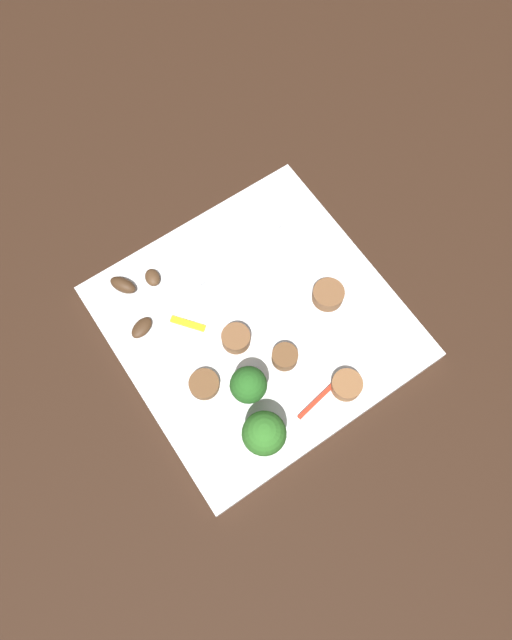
{
  "coord_description": "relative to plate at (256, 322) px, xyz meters",
  "views": [
    {
      "loc": [
        -0.12,
        -0.17,
        0.56
      ],
      "look_at": [
        0.0,
        0.0,
        0.01
      ],
      "focal_mm": 32.09,
      "sensor_mm": 36.0,
      "label": 1
    }
  ],
  "objects": [
    {
      "name": "sausage_slice_4",
      "position": [
        -0.0,
        -0.05,
        0.01
      ],
      "size": [
        0.04,
        0.04,
        0.01
      ],
      "primitive_type": "cylinder",
      "rotation": [
        0.0,
        0.0,
        0.64
      ],
      "color": "brown",
      "rests_on": "plate"
    },
    {
      "name": "broccoli_floret_0",
      "position": [
        -0.05,
        -0.06,
        0.04
      ],
      "size": [
        0.03,
        0.03,
        0.06
      ],
      "color": "#296420",
      "rests_on": "plate"
    },
    {
      "name": "mushroom_0",
      "position": [
        -0.06,
        0.1,
        0.01
      ],
      "size": [
        0.02,
        0.02,
        0.01
      ],
      "primitive_type": "ellipsoid",
      "rotation": [
        0.0,
        0.0,
        4.5
      ],
      "color": "#4C331E",
      "rests_on": "plate"
    },
    {
      "name": "plate",
      "position": [
        0.0,
        0.0,
        0.0
      ],
      "size": [
        0.28,
        0.28,
        0.01
      ],
      "primitive_type": "cube",
      "color": "white",
      "rests_on": "ground_plane"
    },
    {
      "name": "mushroom_1",
      "position": [
        -0.1,
        0.06,
        0.01
      ],
      "size": [
        0.03,
        0.02,
        0.01
      ],
      "primitive_type": "ellipsoid",
      "rotation": [
        0.0,
        0.0,
        0.34
      ],
      "color": "#422B19",
      "rests_on": "plate"
    },
    {
      "name": "sausage_slice_1",
      "position": [
        0.08,
        -0.02,
        0.01
      ],
      "size": [
        0.04,
        0.04,
        0.02
      ],
      "primitive_type": "cylinder",
      "rotation": [
        0.0,
        0.0,
        2.59
      ],
      "color": "brown",
      "rests_on": "plate"
    },
    {
      "name": "sausage_slice_3",
      "position": [
        0.03,
        -0.11,
        0.01
      ],
      "size": [
        0.03,
        0.03,
        0.01
      ],
      "primitive_type": "cylinder",
      "rotation": [
        0.0,
        0.0,
        1.55
      ],
      "color": "brown",
      "rests_on": "plate"
    },
    {
      "name": "pepper_strip_1",
      "position": [
        -0.0,
        -0.1,
        0.01
      ],
      "size": [
        0.05,
        0.01,
        0.0
      ],
      "primitive_type": "cube",
      "rotation": [
        0.0,
        0.0,
        3.3
      ],
      "color": "red",
      "rests_on": "plate"
    },
    {
      "name": "pepper_strip_0",
      "position": [
        -0.06,
        0.04,
        0.01
      ],
      "size": [
        0.03,
        0.03,
        0.0
      ],
      "primitive_type": "cube",
      "rotation": [
        0.0,
        0.0,
        5.38
      ],
      "color": "yellow",
      "rests_on": "plate"
    },
    {
      "name": "ground_plane",
      "position": [
        0.0,
        0.0,
        -0.01
      ],
      "size": [
        1.4,
        1.4,
        0.0
      ],
      "primitive_type": "plane",
      "color": "black"
    },
    {
      "name": "broccoli_floret_1",
      "position": [
        -0.06,
        -0.1,
        0.04
      ],
      "size": [
        0.04,
        0.04,
        0.05
      ],
      "color": "#347525",
      "rests_on": "plate"
    },
    {
      "name": "sausage_slice_0",
      "position": [
        -0.08,
        -0.03,
        0.01
      ],
      "size": [
        0.04,
        0.04,
        0.01
      ],
      "primitive_type": "cylinder",
      "rotation": [
        0.0,
        0.0,
        2.89
      ],
      "color": "brown",
      "rests_on": "plate"
    },
    {
      "name": "sausage_slice_2",
      "position": [
        -0.03,
        -0.01,
        0.01
      ],
      "size": [
        0.03,
        0.03,
        0.02
      ],
      "primitive_type": "cylinder",
      "rotation": [
        0.0,
        0.0,
        1.68
      ],
      "color": "brown",
      "rests_on": "plate"
    },
    {
      "name": "mushroom_2",
      "position": [
        -0.09,
        0.11,
        0.01
      ],
      "size": [
        0.03,
        0.03,
        0.01
      ],
      "primitive_type": "ellipsoid",
      "rotation": [
        0.0,
        0.0,
        2.09
      ],
      "color": "#422B19",
      "rests_on": "plate"
    },
    {
      "name": "fork",
      "position": [
        0.05,
        0.07,
        0.01
      ],
      "size": [
        0.18,
        0.03,
        0.0
      ],
      "rotation": [
        0.0,
        0.0,
        0.09
      ],
      "color": "silver",
      "rests_on": "plate"
    }
  ]
}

